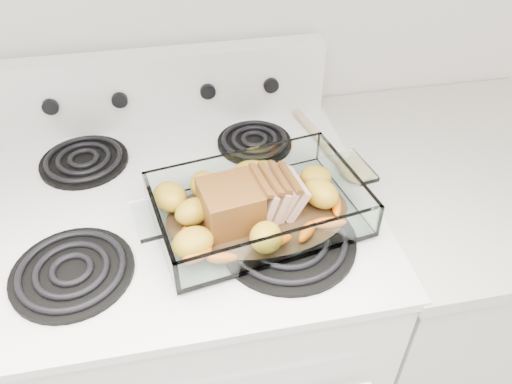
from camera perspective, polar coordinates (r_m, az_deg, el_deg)
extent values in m
cube|color=white|center=(1.38, -6.92, -15.78)|extent=(0.76, 0.65, 0.92)
cube|color=white|center=(1.02, -8.97, -1.25)|extent=(0.78, 0.67, 0.02)
cube|color=white|center=(1.21, -10.53, 11.57)|extent=(0.76, 0.06, 0.18)
cylinder|color=black|center=(0.92, -20.23, -8.64)|extent=(0.21, 0.21, 0.01)
cylinder|color=black|center=(0.92, 3.64, -5.67)|extent=(0.25, 0.25, 0.01)
cylinder|color=black|center=(1.16, -19.03, 3.31)|extent=(0.19, 0.19, 0.01)
cylinder|color=black|center=(1.15, -0.19, 5.71)|extent=(0.17, 0.17, 0.01)
cylinder|color=black|center=(1.21, -22.42, 9.09)|extent=(0.04, 0.02, 0.04)
cylinder|color=black|center=(1.19, -15.32, 10.19)|extent=(0.04, 0.02, 0.04)
cylinder|color=black|center=(1.18, -5.55, 11.45)|extent=(0.04, 0.02, 0.04)
cylinder|color=black|center=(1.21, 1.70, 12.17)|extent=(0.04, 0.02, 0.04)
cube|color=silver|center=(1.53, 19.17, -11.23)|extent=(0.55, 0.65, 0.90)
cube|color=silver|center=(1.22, 23.87, 2.53)|extent=(0.58, 0.68, 0.03)
cube|color=silver|center=(0.95, 0.23, -2.79)|extent=(0.38, 0.25, 0.01)
cube|color=silver|center=(0.84, 1.86, -6.54)|extent=(0.38, 0.01, 0.06)
cube|color=silver|center=(1.02, -1.09, 3.30)|extent=(0.38, 0.01, 0.06)
cube|color=silver|center=(0.92, -11.19, -2.63)|extent=(0.01, 0.25, 0.06)
cube|color=silver|center=(0.97, 11.02, 0.28)|extent=(0.01, 0.25, 0.06)
cylinder|color=#352414|center=(0.94, 0.23, -2.52)|extent=(0.22, 0.22, 0.00)
cube|color=brown|center=(0.91, -3.07, -1.16)|extent=(0.10, 0.10, 0.08)
cube|color=#CBAE98|center=(0.92, 0.54, -0.81)|extent=(0.04, 0.10, 0.08)
cube|color=#CBAE98|center=(0.92, 1.72, -0.72)|extent=(0.04, 0.10, 0.07)
cube|color=#CBAE98|center=(0.93, 2.90, -0.63)|extent=(0.04, 0.09, 0.07)
cube|color=#CBAE98|center=(0.93, 4.06, -0.55)|extent=(0.05, 0.09, 0.07)
ellipsoid|color=#DD5309|center=(0.87, -8.59, -7.04)|extent=(0.06, 0.02, 0.02)
ellipsoid|color=#DD5309|center=(0.91, 8.66, -4.59)|extent=(0.06, 0.02, 0.02)
ellipsoid|color=#DD5309|center=(0.99, 9.24, -0.08)|extent=(0.06, 0.02, 0.02)
ellipsoid|color=#DD5309|center=(0.96, -9.82, -1.69)|extent=(0.06, 0.02, 0.02)
ellipsoid|color=#B4871D|center=(0.98, -10.06, 0.38)|extent=(0.07, 0.06, 0.05)
ellipsoid|color=#B4871D|center=(1.00, 0.42, 2.10)|extent=(0.07, 0.06, 0.05)
ellipsoid|color=#B4871D|center=(0.94, 8.28, -1.37)|extent=(0.07, 0.06, 0.05)
cylinder|color=beige|center=(1.17, 7.26, 6.21)|extent=(0.07, 0.23, 0.02)
ellipsoid|color=beige|center=(1.08, 11.49, 2.47)|extent=(0.06, 0.08, 0.02)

